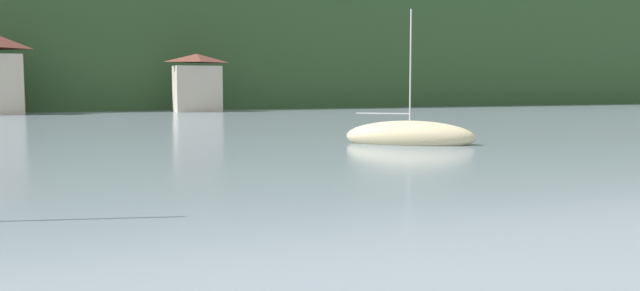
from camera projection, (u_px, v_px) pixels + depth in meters
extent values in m
cube|color=#2D4C28|center=(85.00, 46.00, 106.13)|extent=(352.00, 44.91, 19.94)
ellipsoid|color=#2D4C28|center=(187.00, 67.00, 124.27)|extent=(246.40, 31.44, 36.54)
cube|color=#BCB29E|center=(0.00, 84.00, 76.29)|extent=(5.21, 4.41, 7.04)
cube|color=#BCB29E|center=(197.00, 89.00, 85.09)|extent=(5.94, 3.16, 5.96)
pyramid|color=brown|center=(197.00, 58.00, 84.73)|extent=(6.24, 3.32, 1.11)
ellipsoid|color=#CCBC8E|center=(410.00, 137.00, 36.69)|extent=(7.11, 6.33, 1.81)
cylinder|color=#B7B7BC|center=(410.00, 69.00, 36.35)|extent=(0.09, 0.09, 6.61)
cylinder|color=#ADADB2|center=(383.00, 114.00, 36.97)|extent=(2.46, 1.99, 0.08)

